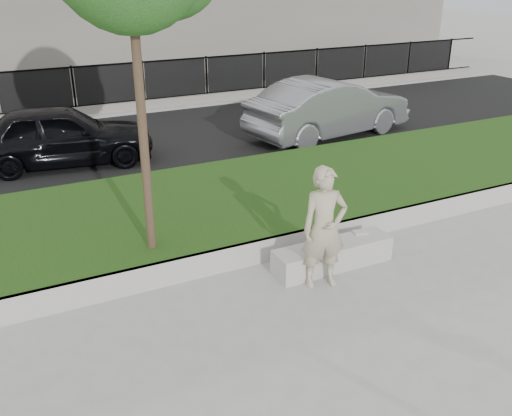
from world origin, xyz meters
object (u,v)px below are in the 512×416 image
man (324,228)px  book (360,232)px  car_dark (60,135)px  car_silver (329,108)px  stone_bench (333,255)px

man → book: size_ratio=7.96×
book → man: bearing=-143.0°
man → car_dark: 7.78m
car_dark → car_silver: car_silver is taller
man → car_silver: 8.00m
car_silver → car_dark: bearing=74.3°
man → car_silver: man is taller
stone_bench → book: 0.66m
man → book: (1.05, 0.50, -0.51)m
book → car_silver: size_ratio=0.05×
stone_bench → book: bearing=11.6°
car_dark → car_silver: 7.02m
stone_bench → man: bearing=-140.0°
car_silver → stone_bench: bearing=137.5°
man → car_dark: bearing=121.7°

